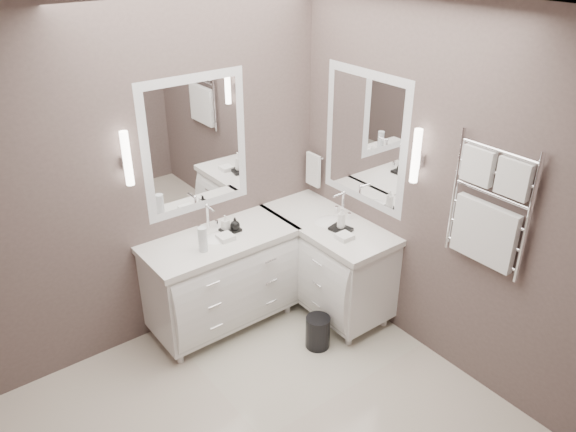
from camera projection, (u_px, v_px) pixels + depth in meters
ceiling at (251, 15)px, 2.50m from camera, size 3.20×3.00×0.01m
wall_back at (144, 183)px, 4.19m from camera, size 3.20×0.01×2.70m
wall_right at (443, 195)px, 3.99m from camera, size 0.01×3.00×2.70m
vanity_back at (221, 276)px, 4.63m from camera, size 1.24×0.59×0.97m
vanity_right at (327, 258)px, 4.88m from camera, size 0.59×1.24×0.97m
mirror_back at (196, 145)px, 4.33m from camera, size 0.90×0.02×1.10m
mirror_right at (365, 139)px, 4.46m from camera, size 0.02×0.90×1.10m
sconce_back at (127, 160)px, 3.95m from camera, size 0.06×0.06×0.40m
sconce_right at (416, 157)px, 3.99m from camera, size 0.06×0.06×0.40m
towel_bar_corner at (313, 169)px, 5.02m from camera, size 0.03×0.22×0.30m
towel_ladder at (488, 213)px, 3.66m from camera, size 0.06×0.58×0.90m
waste_bin at (318, 332)px, 4.53m from camera, size 0.26×0.26×0.28m
amenity_tray_back at (230, 230)px, 4.55m from camera, size 0.16×0.12×0.02m
amenity_tray_right at (341, 229)px, 4.56m from camera, size 0.16×0.19×0.03m
water_bottle at (203, 239)px, 4.24m from camera, size 0.08×0.08×0.20m
soap_bottle_a at (225, 222)px, 4.51m from camera, size 0.06×0.06×0.12m
soap_bottle_b at (235, 224)px, 4.51m from camera, size 0.10×0.10×0.10m
soap_bottle_c at (341, 218)px, 4.51m from camera, size 0.08×0.08×0.18m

